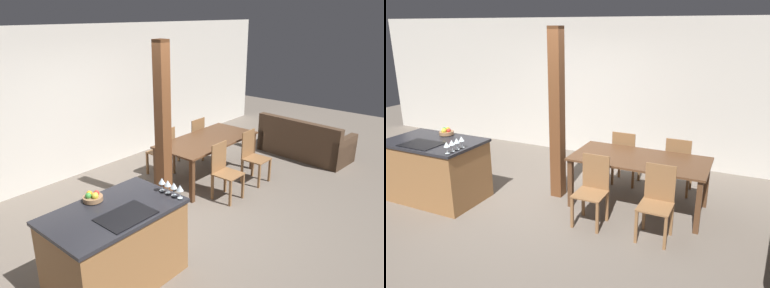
% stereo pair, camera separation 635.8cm
% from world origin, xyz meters
% --- Properties ---
extents(ground_plane, '(16.00, 16.00, 0.00)m').
position_xyz_m(ground_plane, '(0.00, 0.00, 0.00)').
color(ground_plane, '#665B51').
extents(wall_back, '(11.20, 0.08, 2.70)m').
position_xyz_m(wall_back, '(0.00, 2.50, 1.35)').
color(wall_back, beige).
rests_on(wall_back, ground_plane).
extents(kitchen_island, '(1.44, 0.91, 0.93)m').
position_xyz_m(kitchen_island, '(-1.46, -0.47, 0.46)').
color(kitchen_island, olive).
rests_on(kitchen_island, ground_plane).
extents(fruit_bowl, '(0.22, 0.22, 0.11)m').
position_xyz_m(fruit_bowl, '(-1.49, -0.16, 0.97)').
color(fruit_bowl, '#99704C').
rests_on(fruit_bowl, kitchen_island).
extents(wine_glass_near, '(0.08, 0.08, 0.16)m').
position_xyz_m(wine_glass_near, '(-0.82, -0.84, 1.05)').
color(wine_glass_near, silver).
rests_on(wine_glass_near, kitchen_island).
extents(wine_glass_middle, '(0.08, 0.08, 0.16)m').
position_xyz_m(wine_glass_middle, '(-0.82, -0.75, 1.05)').
color(wine_glass_middle, silver).
rests_on(wine_glass_middle, kitchen_island).
extents(wine_glass_far, '(0.08, 0.08, 0.16)m').
position_xyz_m(wine_glass_far, '(-0.82, -0.66, 1.05)').
color(wine_glass_far, silver).
rests_on(wine_glass_far, kitchen_island).
extents(wine_glass_end, '(0.08, 0.08, 0.16)m').
position_xyz_m(wine_glass_end, '(-0.82, -0.56, 1.05)').
color(wine_glass_end, silver).
rests_on(wine_glass_end, kitchen_island).
extents(dining_table, '(1.91, 0.94, 0.76)m').
position_xyz_m(dining_table, '(1.41, 0.53, 0.66)').
color(dining_table, '#51331E').
rests_on(dining_table, ground_plane).
extents(dining_chair_near_left, '(0.40, 0.40, 0.92)m').
position_xyz_m(dining_chair_near_left, '(0.98, -0.16, 0.48)').
color(dining_chair_near_left, brown).
rests_on(dining_chair_near_left, ground_plane).
extents(dining_chair_near_right, '(0.40, 0.40, 0.92)m').
position_xyz_m(dining_chair_near_right, '(1.84, -0.16, 0.48)').
color(dining_chair_near_right, brown).
rests_on(dining_chair_near_right, ground_plane).
extents(dining_chair_far_left, '(0.40, 0.40, 0.92)m').
position_xyz_m(dining_chair_far_left, '(0.98, 1.22, 0.48)').
color(dining_chair_far_left, brown).
rests_on(dining_chair_far_left, ground_plane).
extents(dining_chair_far_right, '(0.40, 0.40, 0.92)m').
position_xyz_m(dining_chair_far_right, '(1.84, 1.22, 0.48)').
color(dining_chair_far_right, brown).
rests_on(dining_chair_far_right, ground_plane).
extents(timber_post, '(0.18, 0.18, 2.54)m').
position_xyz_m(timber_post, '(0.17, 0.40, 1.27)').
color(timber_post, brown).
rests_on(timber_post, ground_plane).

